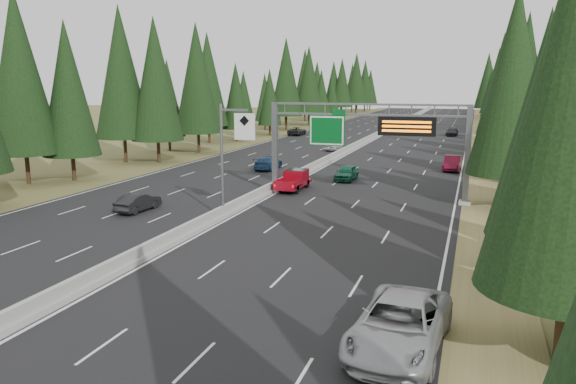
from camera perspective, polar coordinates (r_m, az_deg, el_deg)
The scene contains 19 objects.
road at distance 92.35m, azimuth 7.98°, elevation 5.03°, with size 32.00×260.00×0.08m, color black.
shoulder_right at distance 90.85m, azimuth 19.12°, elevation 4.42°, with size 3.60×260.00×0.06m, color olive.
shoulder_left at distance 97.15m, azimuth -2.43°, elevation 5.41°, with size 3.60×260.00×0.06m, color brown.
median_barrier at distance 92.32m, azimuth 7.99°, elevation 5.26°, with size 0.70×260.00×0.85m.
sign_gantry at distance 46.08m, azimuth 8.74°, elevation 5.64°, with size 16.75×0.98×7.80m.
hov_sign_pole at distance 39.09m, azimuth -5.99°, elevation 3.96°, with size 2.80×0.50×8.00m.
tree_row_right at distance 87.66m, azimuth 22.33°, elevation 9.95°, with size 12.32×246.11×18.62m.
tree_row_left at distance 93.49m, azimuth -6.15°, elevation 10.97°, with size 12.22×245.18×18.84m.
silver_minivan at distance 20.96m, azimuth 11.27°, elevation -13.08°, with size 3.04×6.59×1.83m, color #A4A5A8.
red_pickup at distance 50.43m, azimuth 0.69°, elevation 1.38°, with size 1.91×5.35×1.74m.
car_ahead_green at distance 55.44m, azimuth 5.96°, elevation 1.96°, with size 1.75×4.35×1.48m, color #166042.
car_ahead_dkred at distance 64.02m, azimuth 16.36°, elevation 2.84°, with size 1.71×4.89×1.61m, color #5B0D1F.
car_ahead_dkgrey at distance 106.94m, azimuth 16.33°, elevation 5.89°, with size 1.95×4.80×1.39m, color black.
car_ahead_white at distance 113.27m, azimuth 13.05°, elevation 6.33°, with size 2.42×5.25×1.46m, color beige.
car_ahead_far at distance 126.09m, azimuth 13.03°, elevation 6.73°, with size 1.51×3.74×1.28m, color black.
car_onc_near at distance 43.26m, azimuth -14.99°, elevation -1.01°, with size 1.43×4.10×1.35m, color black.
car_onc_blue at distance 62.23m, azimuth -2.04°, elevation 2.99°, with size 2.06×5.08×1.47m, color navy.
car_onc_white at distance 80.05m, azimuth 4.73°, elevation 4.72°, with size 1.65×4.11×1.40m, color #B9B9B9.
car_onc_far at distance 103.79m, azimuth 0.91°, elevation 6.21°, with size 2.43×5.27×1.46m, color black.
Camera 1 is at (16.64, -10.35, 9.47)m, focal length 35.00 mm.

